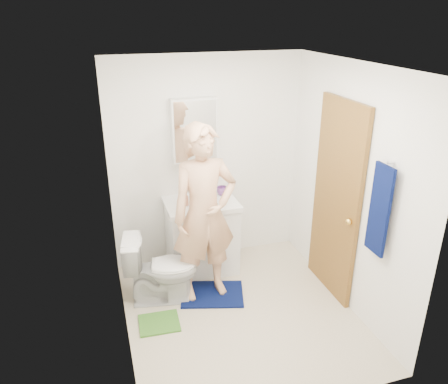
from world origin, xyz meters
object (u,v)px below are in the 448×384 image
Objects in this scene: vanity_cabinet at (202,237)px; soap_dispenser at (184,198)px; towel at (380,210)px; toothbrush_cup at (222,191)px; man at (204,214)px; medicine_cabinet at (194,130)px; toilet at (161,269)px.

soap_dispenser is (-0.20, -0.05, 0.54)m from vanity_cabinet.
towel is (1.18, -1.48, 0.85)m from vanity_cabinet.
toothbrush_cup is 0.72m from man.
vanity_cabinet is 1.14× the size of medicine_cabinet.
toilet is 4.25× the size of soap_dispenser.
toilet is (-1.72, 1.02, -0.88)m from towel.
toothbrush_cup is (0.28, 0.12, 0.50)m from vanity_cabinet.
man is (-0.37, -0.62, 0.04)m from toothbrush_cup.
man is (0.11, -0.46, 0.00)m from soap_dispenser.
man is at bearing -85.02° from toilet.
soap_dispenser is at bearing -166.92° from vanity_cabinet.
toothbrush_cup is at bearing -44.90° from toilet.
vanity_cabinet is at bearing 73.98° from man.
soap_dispenser is at bearing 97.92° from man.
soap_dispenser is at bearing -161.22° from toothbrush_cup.
towel is 1.64m from man.
soap_dispenser reaches higher than vanity_cabinet.
towel is 2.19m from toilet.
soap_dispenser is (-0.20, -0.27, -0.66)m from medicine_cabinet.
toothbrush_cup is at bearing 22.67° from vanity_cabinet.
medicine_cabinet is 0.74m from soap_dispenser.
vanity_cabinet is at bearing -157.33° from toothbrush_cup.
towel is 1.08× the size of toilet.
medicine_cabinet is 0.99m from man.
medicine_cabinet reaches higher than vanity_cabinet.
towel reaches higher than vanity_cabinet.
towel is at bearing -43.54° from man.
man reaches higher than toilet.
toilet is at bearing -144.88° from toothbrush_cup.
man is (0.45, -0.04, 0.57)m from toilet.
towel is at bearing -110.67° from toilet.
medicine_cabinet is at bearing 77.09° from man.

